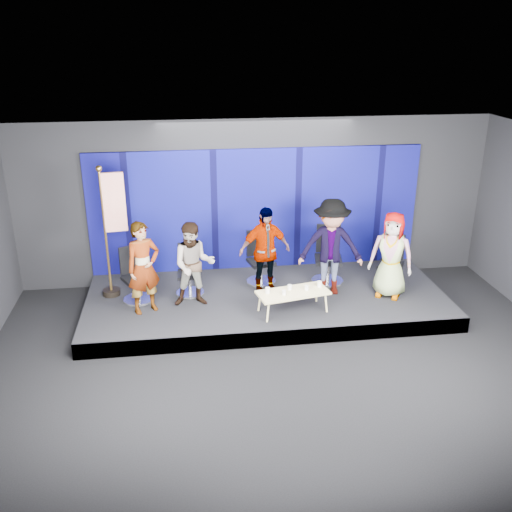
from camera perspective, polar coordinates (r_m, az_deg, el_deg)
The scene contains 21 objects.
ground at distance 9.27m, azimuth 3.43°, elevation -12.12°, with size 10.00×10.00×0.00m, color black.
room_walls at distance 8.17m, azimuth 3.81°, elevation 2.18°, with size 10.02×8.02×3.51m.
riser at distance 11.33m, azimuth 1.04°, elevation -4.52°, with size 7.00×3.00×0.30m, color black.
backdrop at distance 12.13m, azimuth 0.04°, elevation 4.66°, with size 7.00×0.08×2.60m, color #08064F.
chair_a at distance 11.11m, azimuth -11.88°, elevation -2.71°, with size 0.81×0.81×1.06m.
panelist_a at distance 10.47m, azimuth -11.18°, elevation -1.15°, with size 0.63×0.41×1.72m, color black.
chair_b at distance 11.24m, azimuth -6.66°, elevation -2.20°, with size 0.58×0.58×1.00m.
panelist_b at distance 10.60m, azimuth -6.24°, elevation -0.86°, with size 0.79×0.62×1.62m, color black.
chair_c at distance 11.65m, azimuth 0.42°, elevation -1.01°, with size 0.73×0.73×1.09m.
panelist_c at distance 10.99m, azimuth 0.87°, elevation 0.50°, with size 1.03×0.43×1.76m, color black.
chair_d at distance 11.75m, azimuth 7.19°, elevation -0.81°, with size 0.78×0.78×1.18m.
panelist_d at distance 11.07m, azimuth 7.49°, elevation 0.90°, with size 1.24×0.71×1.92m, color black.
chair_e at distance 11.85m, azimuth 13.28°, elevation -1.29°, with size 0.80×0.80×1.04m.
panelist_e at distance 11.20m, azimuth 13.38°, elevation 0.11°, with size 0.83×0.54×1.69m, color black.
coffee_table at distance 10.46m, azimuth 3.72°, elevation -3.73°, with size 1.39×0.81×0.40m.
mug_a at distance 10.35m, azimuth 1.18°, elevation -3.46°, with size 0.09×0.09×0.10m, color silver.
mug_b at distance 10.30m, azimuth 2.82°, elevation -3.68°, with size 0.07×0.07×0.08m, color silver.
mug_c at distance 10.51m, azimuth 3.38°, elevation -3.13°, with size 0.08×0.08×0.09m, color silver.
mug_d at distance 10.52m, azimuth 5.09°, elevation -3.18°, with size 0.07×0.07×0.09m, color silver.
mug_e at distance 10.67m, azimuth 6.36°, elevation -2.80°, with size 0.09×0.09×0.10m, color silver.
flag_stand at distance 11.08m, azimuth -14.20°, elevation 2.67°, with size 0.59×0.34×2.58m.
Camera 1 is at (-1.58, -7.54, 5.15)m, focal length 40.00 mm.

